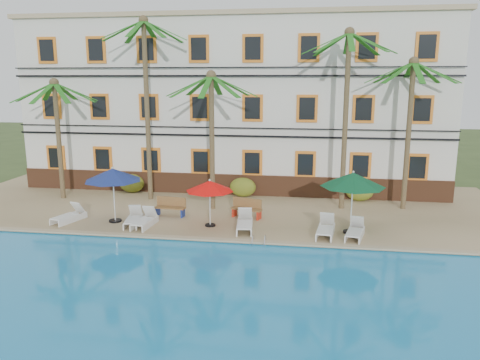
% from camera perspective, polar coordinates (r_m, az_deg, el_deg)
% --- Properties ---
extents(ground, '(100.00, 100.00, 0.00)m').
position_cam_1_polar(ground, '(20.79, -5.07, -7.01)').
color(ground, '#384C23').
rests_on(ground, ground).
extents(pool_deck, '(30.00, 12.00, 0.25)m').
position_cam_1_polar(pool_deck, '(25.42, -2.43, -3.09)').
color(pool_deck, tan).
rests_on(pool_deck, ground).
extents(swimming_pool, '(26.00, 12.00, 0.20)m').
position_cam_1_polar(swimming_pool, '(14.60, -11.79, -15.52)').
color(swimming_pool, '#1A85C4').
rests_on(swimming_pool, ground).
extents(pool_coping, '(30.00, 0.35, 0.06)m').
position_cam_1_polar(pool_coping, '(19.87, -5.70, -7.09)').
color(pool_coping, tan).
rests_on(pool_coping, pool_deck).
extents(hotel_building, '(25.40, 6.44, 10.22)m').
position_cam_1_polar(hotel_building, '(29.46, -0.65, 9.38)').
color(hotel_building, silver).
rests_on(hotel_building, pool_deck).
extents(palm_a, '(4.58, 4.58, 6.64)m').
position_cam_1_polar(palm_a, '(27.59, -21.39, 6.79)').
color(palm_a, brown).
rests_on(palm_a, pool_deck).
extents(palm_b, '(4.58, 4.58, 9.81)m').
position_cam_1_polar(palm_b, '(25.88, -11.37, 11.10)').
color(palm_b, brown).
rests_on(palm_b, pool_deck).
extents(palm_c, '(4.58, 4.58, 7.01)m').
position_cam_1_polar(palm_c, '(23.55, -3.47, 7.33)').
color(palm_c, brown).
rests_on(palm_c, pool_deck).
extents(palm_d, '(4.58, 4.58, 9.03)m').
position_cam_1_polar(palm_d, '(24.08, 12.86, 9.93)').
color(palm_d, brown).
rests_on(palm_d, pool_deck).
extents(palm_e, '(4.58, 4.58, 7.65)m').
position_cam_1_polar(palm_e, '(24.93, 20.02, 7.76)').
color(palm_e, brown).
rests_on(palm_e, pool_deck).
extents(shrub_left, '(1.50, 0.90, 1.10)m').
position_cam_1_polar(shrub_left, '(28.32, -13.06, -0.40)').
color(shrub_left, '#1F5919').
rests_on(shrub_left, pool_deck).
extents(shrub_mid, '(1.50, 0.90, 1.10)m').
position_cam_1_polar(shrub_mid, '(26.62, 0.35, -0.88)').
color(shrub_mid, '#1F5919').
rests_on(shrub_mid, pool_deck).
extents(shrub_right, '(1.50, 0.90, 1.10)m').
position_cam_1_polar(shrub_right, '(26.50, 14.39, -1.33)').
color(shrub_right, '#1F5919').
rests_on(shrub_right, pool_deck).
extents(umbrella_blue, '(2.63, 2.63, 2.63)m').
position_cam_1_polar(umbrella_blue, '(22.36, -15.25, 0.60)').
color(umbrella_blue, black).
rests_on(umbrella_blue, pool_deck).
extents(umbrella_red, '(2.18, 2.18, 2.19)m').
position_cam_1_polar(umbrella_red, '(21.06, -3.71, -0.76)').
color(umbrella_red, black).
rests_on(umbrella_red, pool_deck).
extents(umbrella_green, '(2.77, 2.77, 2.77)m').
position_cam_1_polar(umbrella_green, '(20.49, 13.60, 0.00)').
color(umbrella_green, black).
rests_on(umbrella_green, pool_deck).
extents(lounger_a, '(1.13, 1.87, 0.83)m').
position_cam_1_polar(lounger_a, '(23.54, -20.10, -4.10)').
color(lounger_a, silver).
rests_on(lounger_a, pool_deck).
extents(lounger_b, '(0.93, 1.84, 0.83)m').
position_cam_1_polar(lounger_b, '(22.19, -12.85, -4.63)').
color(lounger_b, silver).
rests_on(lounger_b, pool_deck).
extents(lounger_c, '(0.78, 1.83, 0.84)m').
position_cam_1_polar(lounger_c, '(21.82, -11.52, -4.84)').
color(lounger_c, silver).
rests_on(lounger_c, pool_deck).
extents(lounger_d, '(0.88, 1.97, 0.90)m').
position_cam_1_polar(lounger_d, '(20.89, 0.58, -5.30)').
color(lounger_d, silver).
rests_on(lounger_d, pool_deck).
extents(lounger_e, '(0.89, 1.95, 0.89)m').
position_cam_1_polar(lounger_e, '(20.50, 10.40, -5.87)').
color(lounger_e, silver).
rests_on(lounger_e, pool_deck).
extents(lounger_f, '(0.99, 1.85, 0.83)m').
position_cam_1_polar(lounger_f, '(20.50, 13.85, -6.08)').
color(lounger_f, silver).
rests_on(lounger_f, pool_deck).
extents(bench_left, '(1.53, 0.60, 0.93)m').
position_cam_1_polar(bench_left, '(23.16, -8.44, -3.22)').
color(bench_left, olive).
rests_on(bench_left, pool_deck).
extents(bench_right, '(1.57, 0.88, 0.93)m').
position_cam_1_polar(bench_right, '(22.66, 0.90, -3.43)').
color(bench_right, olive).
rests_on(bench_right, pool_deck).
extents(pool_ladder, '(0.54, 0.74, 0.74)m').
position_cam_1_polar(pool_ladder, '(19.32, 2.33, -7.71)').
color(pool_ladder, silver).
rests_on(pool_ladder, ground).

